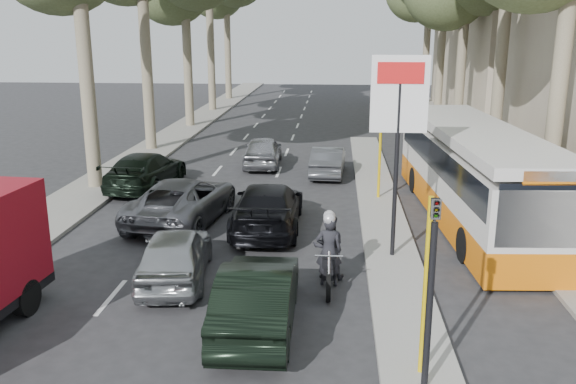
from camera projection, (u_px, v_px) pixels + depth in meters
name	position (u px, v px, depth m)	size (l,w,h in m)	color
ground	(253.00, 345.00, 12.45)	(120.00, 120.00, 0.00)	#28282B
sidewalk_right	(454.00, 137.00, 35.85)	(3.20, 70.00, 0.12)	gray
median_left	(189.00, 126.00, 39.99)	(2.40, 64.00, 0.12)	gray
traffic_island	(378.00, 199.00, 22.77)	(1.50, 26.00, 0.16)	gray
building_far	(540.00, 2.00, 41.93)	(11.00, 20.00, 16.00)	#B7A88E
billboard	(398.00, 128.00, 16.05)	(1.50, 12.10, 5.60)	yellow
traffic_light_island	(432.00, 263.00, 10.11)	(0.16, 0.41, 3.60)	black
silver_hatchback	(175.00, 254.00, 15.50)	(1.65, 4.10, 1.40)	#A0A4A8
dark_hatchback	(258.00, 296.00, 13.01)	(1.55, 4.44, 1.46)	black
queue_car_a	(183.00, 200.00, 20.19)	(2.48, 5.37, 1.49)	#505258
queue_car_b	(268.00, 207.00, 19.42)	(2.10, 5.17, 1.50)	black
queue_car_c	(263.00, 151.00, 28.43)	(1.68, 4.18, 1.43)	#96979D
queue_car_d	(328.00, 161.00, 26.62)	(1.35, 3.89, 1.28)	#4D4F54
queue_car_e	(146.00, 170.00, 24.49)	(2.05, 5.03, 1.46)	black
city_bus	(474.00, 171.00, 20.16)	(3.37, 12.19, 3.17)	#D7670B
motorcycle	(329.00, 251.00, 15.23)	(0.82, 2.28, 1.94)	black
pedestrian_near	(536.00, 183.00, 21.36)	(1.03, 0.51, 1.76)	#473550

